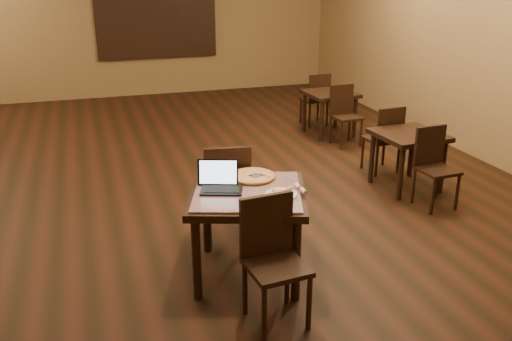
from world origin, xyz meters
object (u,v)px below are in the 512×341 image
object	(u,v)px
other_table_a_chair_far	(317,97)
laptop	(220,182)
other_table_c_chair_far	(386,136)
other_table_a	(330,99)
other_table_a_chair_near	(344,111)
chair_main_far	(227,188)
pizza_pan	(253,178)
other_table_c_chair_near	(434,162)
tiled_table	(248,202)
chair_main_near	(272,253)
other_table_c	(408,142)

from	to	relation	value
other_table_a_chair_far	laptop	bearing A→B (deg)	52.33
laptop	other_table_c_chair_far	bearing A→B (deg)	52.69
other_table_a	other_table_a_chair_near	size ratio (longest dim) A/B	0.88
chair_main_far	other_table_c_chair_far	xyz separation A→B (m)	(2.33, 1.15, -0.06)
pizza_pan	other_table_c_chair_near	distance (m)	2.27
other_table_a_chair_far	other_table_a_chair_near	bearing A→B (deg)	85.20
tiled_table	chair_main_near	bearing A→B (deg)	-72.04
other_table_a	other_table_c_chair_near	size ratio (longest dim) A/B	0.88
other_table_a_chair_near	other_table_c	bearing A→B (deg)	-96.25
tiled_table	other_table_a	xyz separation A→B (m)	(2.39, 3.52, -0.11)
pizza_pan	other_table_c	bearing A→B (deg)	25.04
laptop	other_table_a_chair_near	world-z (taller)	laptop
chair_main_far	other_table_c_chair_far	distance (m)	2.60
other_table_c	other_table_c_chair_near	size ratio (longest dim) A/B	0.88
other_table_a_chair_near	other_table_c_chair_near	distance (m)	2.26
other_table_a_chair_far	other_table_c_chair_near	distance (m)	3.26
laptop	other_table_c_chair_near	size ratio (longest dim) A/B	0.45
tiled_table	pizza_pan	distance (m)	0.29
chair_main_far	other_table_a	size ratio (longest dim) A/B	1.27
pizza_pan	other_table_c_chair_far	world-z (taller)	other_table_c_chair_far
chair_main_far	pizza_pan	distance (m)	0.46
laptop	other_table_c	bearing A→B (deg)	44.06
other_table_a_chair_far	other_table_c_chair_far	size ratio (longest dim) A/B	0.99
pizza_pan	other_table_c_chair_far	size ratio (longest dim) A/B	0.39
pizza_pan	other_table_c	xyz separation A→B (m)	(2.20, 1.03, -0.21)
pizza_pan	other_table_a_chair_near	bearing A→B (deg)	50.87
other_table_c_chair_far	other_table_c	bearing A→B (deg)	85.55
tiled_table	chair_main_far	size ratio (longest dim) A/B	1.21
other_table_a	other_table_a_chair_far	bearing A→B (deg)	85.20
chair_main_far	other_table_a_chair_near	xyz separation A→B (m)	(2.39, 2.40, -0.06)
chair_main_near	other_table_c_chair_near	distance (m)	2.70
chair_main_near	other_table_a	bearing A→B (deg)	54.42
chair_main_near	laptop	world-z (taller)	laptop
chair_main_near	other_table_c_chair_near	size ratio (longest dim) A/B	1.08
other_table_a	other_table_c_chair_near	bearing A→B (deg)	-95.71
chair_main_far	other_table_c	size ratio (longest dim) A/B	1.27
chair_main_far	laptop	world-z (taller)	laptop
chair_main_near	other_table_a_chair_far	xyz separation A→B (m)	(2.40, 4.64, -0.04)
tiled_table	pizza_pan	bearing A→B (deg)	82.13
chair_main_far	other_table_c_chair_near	distance (m)	2.33
pizza_pan	other_table_a_chair_far	bearing A→B (deg)	58.98
chair_main_near	other_table_a	distance (m)	4.78
other_table_a	other_table_a_chair_near	bearing A→B (deg)	-94.80
chair_main_near	other_table_a_chair_near	size ratio (longest dim) A/B	1.09
tiled_table	other_table_c_chair_near	size ratio (longest dim) A/B	1.35
other_table_a_chair_near	tiled_table	bearing A→B (deg)	-132.43
other_table_a	other_table_c	bearing A→B (deg)	-95.93
other_table_a	other_table_c_chair_near	distance (m)	2.76
chair_main_far	other_table_c_chair_far	bearing A→B (deg)	-145.80
tiled_table	other_table_c_chair_near	bearing A→B (deg)	36.99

